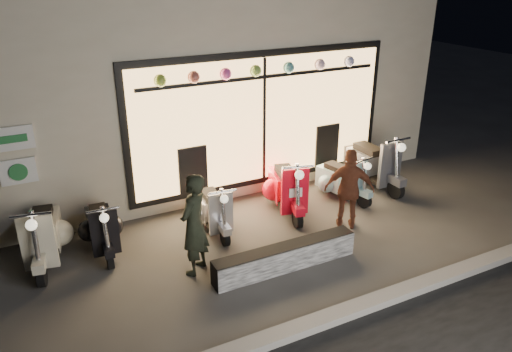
{
  "coord_description": "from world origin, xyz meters",
  "views": [
    {
      "loc": [
        -3.54,
        -6.27,
        4.36
      ],
      "look_at": [
        -0.05,
        0.6,
        1.05
      ],
      "focal_mm": 35.0,
      "sensor_mm": 36.0,
      "label": 1
    }
  ],
  "objects_px": {
    "scooter_red": "(286,186)",
    "man": "(194,225)",
    "graffiti_barrier": "(285,257)",
    "woman": "(349,189)",
    "scooter_silver": "(212,208)"
  },
  "relations": [
    {
      "from": "scooter_red",
      "to": "man",
      "type": "distance_m",
      "value": 2.64
    },
    {
      "from": "graffiti_barrier",
      "to": "woman",
      "type": "bearing_deg",
      "value": 21.39
    },
    {
      "from": "man",
      "to": "scooter_red",
      "type": "bearing_deg",
      "value": 167.1
    },
    {
      "from": "scooter_red",
      "to": "man",
      "type": "xyz_separation_m",
      "value": [
        -2.3,
        -1.24,
        0.36
      ]
    },
    {
      "from": "graffiti_barrier",
      "to": "man",
      "type": "relative_size",
      "value": 1.47
    },
    {
      "from": "graffiti_barrier",
      "to": "scooter_red",
      "type": "bearing_deg",
      "value": 59.53
    },
    {
      "from": "scooter_silver",
      "to": "graffiti_barrier",
      "type": "bearing_deg",
      "value": -69.57
    },
    {
      "from": "scooter_silver",
      "to": "woman",
      "type": "xyz_separation_m",
      "value": [
        2.14,
        -1.08,
        0.36
      ]
    },
    {
      "from": "scooter_silver",
      "to": "man",
      "type": "bearing_deg",
      "value": -118.34
    },
    {
      "from": "graffiti_barrier",
      "to": "woman",
      "type": "height_order",
      "value": "woman"
    },
    {
      "from": "scooter_silver",
      "to": "scooter_red",
      "type": "xyz_separation_m",
      "value": [
        1.55,
        0.08,
        0.07
      ]
    },
    {
      "from": "scooter_red",
      "to": "man",
      "type": "relative_size",
      "value": 0.97
    },
    {
      "from": "woman",
      "to": "scooter_silver",
      "type": "bearing_deg",
      "value": 7.13
    },
    {
      "from": "scooter_red",
      "to": "woman",
      "type": "height_order",
      "value": "woman"
    },
    {
      "from": "scooter_silver",
      "to": "woman",
      "type": "bearing_deg",
      "value": -22.24
    }
  ]
}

